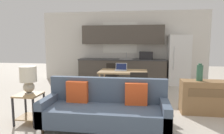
# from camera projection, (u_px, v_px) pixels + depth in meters

# --- Properties ---
(ground_plane) EXTENTS (20.00, 20.00, 0.00)m
(ground_plane) POSITION_uv_depth(u_px,v_px,m) (98.00, 133.00, 3.40)
(ground_plane) COLOR beige
(wall_back) EXTENTS (6.40, 0.07, 2.70)m
(wall_back) POSITION_uv_depth(u_px,v_px,m) (123.00, 47.00, 7.77)
(wall_back) COLOR silver
(wall_back) RESTS_ON ground_plane
(kitchen_counter) EXTENTS (3.26, 0.65, 2.15)m
(kitchen_counter) POSITION_uv_depth(u_px,v_px,m) (123.00, 60.00, 7.54)
(kitchen_counter) COLOR #4C443D
(kitchen_counter) RESTS_ON ground_plane
(refrigerator) EXTENTS (0.74, 0.69, 1.78)m
(refrigerator) POSITION_uv_depth(u_px,v_px,m) (179.00, 60.00, 7.16)
(refrigerator) COLOR white
(refrigerator) RESTS_ON ground_plane
(dining_table) EXTENTS (1.30, 0.81, 0.75)m
(dining_table) POSITION_uv_depth(u_px,v_px,m) (123.00, 73.00, 5.50)
(dining_table) COLOR tan
(dining_table) RESTS_ON ground_plane
(couch) EXTENTS (2.22, 0.80, 0.88)m
(couch) POSITION_uv_depth(u_px,v_px,m) (105.00, 109.00, 3.61)
(couch) COLOR #3D2D1E
(couch) RESTS_ON ground_plane
(side_table) EXTENTS (0.44, 0.44, 0.57)m
(side_table) POSITION_uv_depth(u_px,v_px,m) (29.00, 104.00, 3.78)
(side_table) COLOR tan
(side_table) RESTS_ON ground_plane
(table_lamp) EXTENTS (0.31, 0.31, 0.52)m
(table_lamp) POSITION_uv_depth(u_px,v_px,m) (28.00, 77.00, 3.75)
(table_lamp) COLOR #B2A893
(table_lamp) RESTS_ON side_table
(credenza) EXTENTS (1.14, 0.42, 0.72)m
(credenza) POSITION_uv_depth(u_px,v_px,m) (208.00, 97.00, 4.29)
(credenza) COLOR olive
(credenza) RESTS_ON ground_plane
(vase) EXTENTS (0.13, 0.13, 0.37)m
(vase) POSITION_uv_depth(u_px,v_px,m) (200.00, 73.00, 4.25)
(vase) COLOR #336047
(vase) RESTS_ON credenza
(dining_chair_near_right) EXTENTS (0.47, 0.47, 0.86)m
(dining_chair_near_right) POSITION_uv_depth(u_px,v_px,m) (138.00, 87.00, 4.70)
(dining_chair_near_right) COLOR black
(dining_chair_near_right) RESTS_ON ground_plane
(dining_chair_far_left) EXTENTS (0.44, 0.44, 0.86)m
(dining_chair_far_left) POSITION_uv_depth(u_px,v_px,m) (112.00, 75.00, 6.35)
(dining_chair_far_left) COLOR black
(dining_chair_far_left) RESTS_ON ground_plane
(laptop) EXTENTS (0.33, 0.26, 0.20)m
(laptop) POSITION_uv_depth(u_px,v_px,m) (121.00, 69.00, 5.58)
(laptop) COLOR #B7BABC
(laptop) RESTS_ON dining_table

